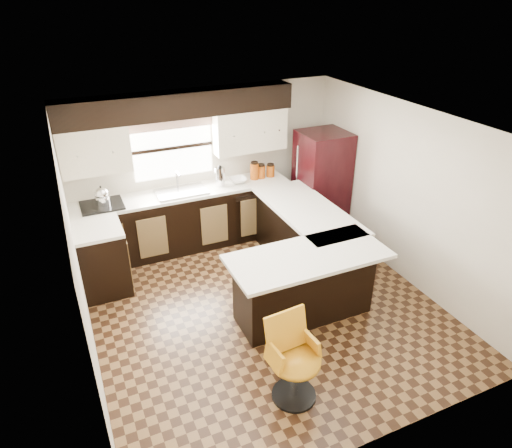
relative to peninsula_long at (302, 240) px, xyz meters
name	(u,v)px	position (x,y,z in m)	size (l,w,h in m)	color
floor	(264,306)	(-0.90, -0.62, -0.45)	(4.40, 4.40, 0.00)	#49301A
ceiling	(266,125)	(-0.90, -0.62, 1.95)	(4.40, 4.40, 0.00)	silver
wall_back	(205,165)	(-0.90, 1.58, 0.75)	(4.40, 4.40, 0.00)	beige
wall_front	(383,344)	(-0.90, -2.83, 0.75)	(4.40, 4.40, 0.00)	beige
wall_left	(77,265)	(-3.00, -0.62, 0.75)	(4.40, 4.40, 0.00)	beige
wall_right	(406,195)	(1.20, -0.62, 0.75)	(4.40, 4.40, 0.00)	beige
base_cab_back	(187,221)	(-1.35, 1.28, 0.00)	(3.30, 0.60, 0.90)	black
base_cab_left	(103,260)	(-2.70, 0.62, 0.00)	(0.60, 0.70, 0.90)	black
counter_back	(184,193)	(-1.35, 1.28, 0.47)	(3.30, 0.60, 0.04)	silver
counter_left	(97,229)	(-2.70, 0.62, 0.47)	(0.60, 0.70, 0.04)	silver
soffit	(178,104)	(-1.30, 1.40, 1.77)	(3.40, 0.35, 0.36)	black
upper_cab_left	(94,150)	(-2.52, 1.40, 1.27)	(0.94, 0.35, 0.64)	beige
upper_cab_right	(249,130)	(-0.22, 1.40, 1.27)	(1.14, 0.35, 0.64)	beige
window_pane	(173,148)	(-1.40, 1.56, 1.10)	(1.20, 0.02, 0.90)	white
valance	(171,123)	(-1.40, 1.52, 1.49)	(1.30, 0.06, 0.18)	#D19B93
sink	(181,192)	(-1.40, 1.25, 0.51)	(0.75, 0.45, 0.03)	#B2B2B7
dishwasher	(253,217)	(-0.35, 0.99, -0.02)	(0.58, 0.03, 0.78)	black
cooktop	(102,205)	(-2.55, 1.25, 0.51)	(0.58, 0.50, 0.03)	black
peninsula_long	(302,240)	(0.00, 0.00, 0.00)	(0.60, 1.95, 0.90)	black
peninsula_return	(304,285)	(-0.53, -0.97, 0.00)	(1.65, 0.60, 0.90)	black
counter_pen_long	(307,210)	(0.05, 0.00, 0.47)	(0.84, 1.95, 0.04)	silver
counter_pen_return	(308,256)	(-0.55, -1.06, 0.47)	(1.89, 0.84, 0.04)	silver
refrigerator	(321,184)	(0.81, 0.88, 0.40)	(0.73, 0.70, 1.70)	black
bar_chair	(296,362)	(-1.24, -2.07, 0.01)	(0.49, 0.49, 0.93)	orange
kettle	(102,195)	(-2.53, 1.26, 0.66)	(0.21, 0.21, 0.28)	silver
percolator	(220,177)	(-0.77, 1.28, 0.64)	(0.15, 0.15, 0.29)	silver
mixing_bowl	(238,180)	(-0.48, 1.28, 0.53)	(0.28, 0.28, 0.07)	white
canister_large	(254,171)	(-0.18, 1.30, 0.63)	(0.14, 0.14, 0.26)	#933E0A
canister_med	(261,172)	(-0.06, 1.30, 0.60)	(0.13, 0.13, 0.20)	#933E0A
canister_small	(270,171)	(0.10, 1.30, 0.59)	(0.13, 0.13, 0.18)	#933E0A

